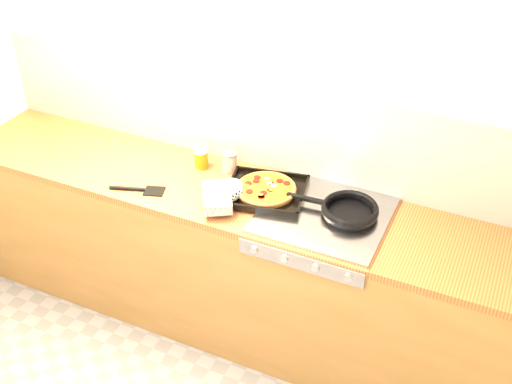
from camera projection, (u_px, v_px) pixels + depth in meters
The scene contains 9 objects.
room_shell at pixel (263, 124), 3.29m from camera, with size 3.20×3.20×3.20m.
counter_run at pixel (241, 261), 3.48m from camera, with size 3.20×0.62×0.90m.
stovetop at pixel (324, 215), 3.06m from camera, with size 0.60×0.56×0.02m, color #A0A0A5.
pizza_on_tray at pixel (253, 191), 3.16m from camera, with size 0.52×0.52×0.07m.
frying_pan at pixel (349, 210), 3.04m from camera, with size 0.46×0.29×0.04m.
tomato_can at pixel (230, 162), 3.36m from camera, with size 0.09×0.09×0.11m.
juice_glass at pixel (201, 156), 3.39m from camera, with size 0.09×0.09×0.13m.
wooden_spoon at pixel (280, 175), 3.34m from camera, with size 0.30×0.10×0.02m.
black_spatula at pixel (138, 189), 3.24m from camera, with size 0.28×0.14×0.02m.
Camera 1 is at (1.18, -1.27, 2.74)m, focal length 45.00 mm.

